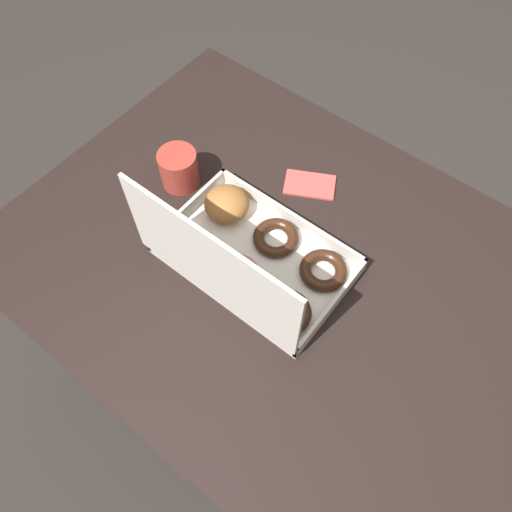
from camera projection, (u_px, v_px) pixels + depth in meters
ground_plane at (272, 367)px, 1.72m from camera, size 8.00×8.00×0.00m
dining_table at (279, 282)px, 1.18m from camera, size 1.21×0.91×0.73m
donut_box at (245, 253)px, 1.06m from camera, size 0.40×0.27×0.27m
coffee_mug at (179, 168)px, 1.17m from camera, size 0.09×0.09×0.09m
paper_napkin at (310, 185)px, 1.20m from camera, size 0.14×0.12×0.01m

